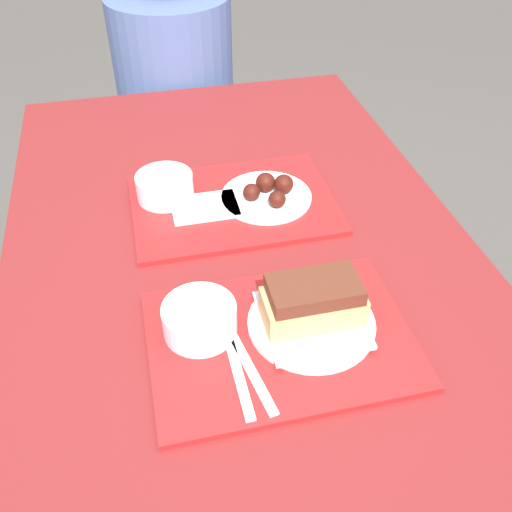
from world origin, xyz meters
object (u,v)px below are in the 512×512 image
Objects in this scene: bowl_coleslaw_near at (200,318)px; brisket_sandwich_plate at (313,309)px; tray_near at (280,339)px; person_seated_across at (174,65)px; tray_far at (233,204)px; bowl_coleslaw_far at (165,185)px; wings_plate_far at (268,193)px.

brisket_sandwich_plate is (0.19, -0.03, 0.01)m from bowl_coleslaw_near.
brisket_sandwich_plate reaches higher than tray_near.
bowl_coleslaw_near is 0.18× the size of person_seated_across.
tray_far is at bearing 89.94° from tray_near.
person_seated_across is at bearing 92.21° from tray_far.
tray_far is at bearing 70.16° from bowl_coleslaw_near.
tray_near and tray_far have the same top height.
tray_far is (0.00, 0.40, 0.00)m from tray_near.
bowl_coleslaw_far reaches higher than wings_plate_far.
tray_far is 0.63× the size of person_seated_across.
tray_near is at bearing -19.46° from bowl_coleslaw_near.
wings_plate_far is (0.21, 0.35, -0.02)m from bowl_coleslaw_near.
tray_far is at bearing 176.45° from wings_plate_far.
person_seated_across reaches higher than brisket_sandwich_plate.
brisket_sandwich_plate is at bearing -92.87° from wings_plate_far.
brisket_sandwich_plate reaches higher than wings_plate_far.
brisket_sandwich_plate is 0.49m from bowl_coleslaw_far.
brisket_sandwich_plate is at bearing -85.75° from person_seated_across.
brisket_sandwich_plate is 1.76× the size of bowl_coleslaw_far.
tray_far is 0.08m from wings_plate_far.
tray_far is 2.20× the size of wings_plate_far.
bowl_coleslaw_near is 0.62× the size of wings_plate_far.
tray_far is at bearing 98.65° from brisket_sandwich_plate.
tray_far is 0.85m from person_seated_across.
tray_near is 1.26m from person_seated_across.
bowl_coleslaw_far reaches higher than tray_far.
brisket_sandwich_plate is at bearing 14.85° from tray_near.
tray_near is 0.08m from brisket_sandwich_plate.
brisket_sandwich_plate is at bearing -8.98° from bowl_coleslaw_near.
brisket_sandwich_plate reaches higher than tray_far.
bowl_coleslaw_near and bowl_coleslaw_far have the same top height.
wings_plate_far reaches higher than tray_far.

